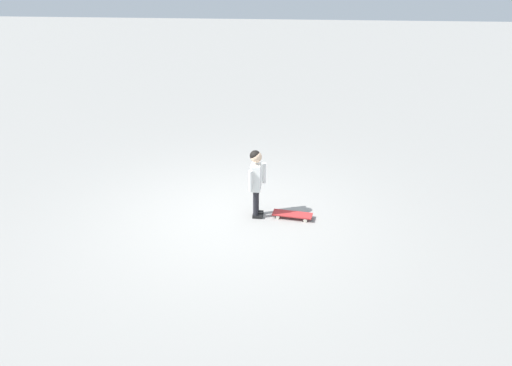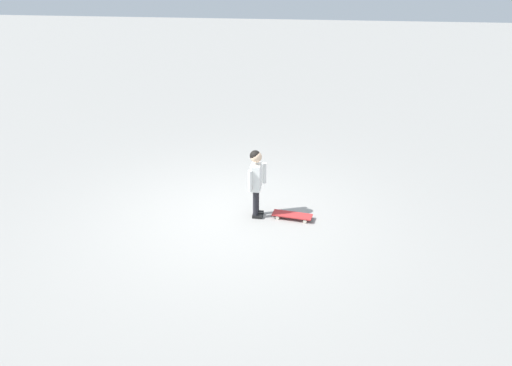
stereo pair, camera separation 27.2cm
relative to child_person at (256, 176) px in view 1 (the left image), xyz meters
name	(u,v)px [view 1 (the left image)]	position (x,y,z in m)	size (l,w,h in m)	color
ground_plane	(229,219)	(-0.13, 0.40, -0.66)	(50.00, 50.00, 0.00)	gray
child_person	(256,176)	(0.00, 0.00, 0.00)	(0.37, 0.23, 1.06)	black
skateboard	(292,214)	(-0.02, -0.55, -0.60)	(0.27, 0.61, 0.07)	#B22D2D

